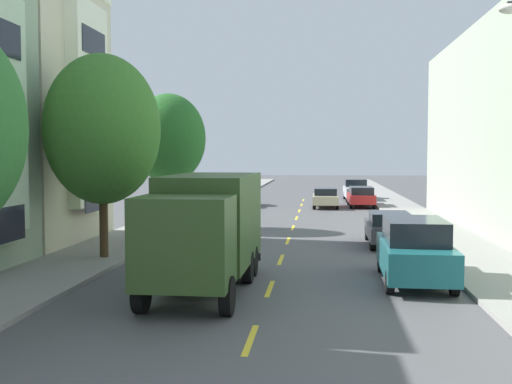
% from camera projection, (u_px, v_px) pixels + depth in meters
% --- Properties ---
extents(ground_plane, '(160.00, 160.00, 0.00)m').
position_uv_depth(ground_plane, '(295.00, 222.00, 35.88)').
color(ground_plane, '#4C4C4F').
extents(sidewalk_left, '(3.20, 120.00, 0.14)m').
position_uv_depth(sidewalk_left, '(166.00, 223.00, 34.62)').
color(sidewalk_left, gray).
rests_on(sidewalk_left, ground_plane).
extents(sidewalk_right, '(3.20, 120.00, 0.14)m').
position_uv_depth(sidewalk_right, '(427.00, 226.00, 33.16)').
color(sidewalk_right, gray).
rests_on(sidewalk_right, ground_plane).
extents(lane_centerline_dashes, '(0.14, 47.20, 0.01)m').
position_uv_depth(lane_centerline_dashes, '(291.00, 234.00, 30.42)').
color(lane_centerline_dashes, yellow).
rests_on(lane_centerline_dashes, ground_plane).
extents(street_tree_second, '(4.17, 4.17, 7.34)m').
position_uv_depth(street_tree_second, '(102.00, 129.00, 22.49)').
color(street_tree_second, '#47331E').
rests_on(street_tree_second, sidewalk_left).
extents(street_tree_third, '(3.82, 3.82, 6.87)m').
position_uv_depth(street_tree_third, '(169.00, 139.00, 32.32)').
color(street_tree_third, '#47331E').
rests_on(street_tree_third, sidewalk_left).
extents(delivery_box_truck, '(2.48, 7.08, 3.26)m').
position_uv_depth(delivery_box_truck, '(206.00, 225.00, 17.79)').
color(delivery_box_truck, '#2D471E').
rests_on(delivery_box_truck, ground_plane).
extents(parked_suv_teal, '(2.06, 4.84, 1.93)m').
position_uv_depth(parked_suv_teal, '(415.00, 250.00, 18.78)').
color(parked_suv_teal, '#195B60').
rests_on(parked_suv_teal, ground_plane).
extents(parked_hatchback_burgundy, '(1.77, 4.01, 1.50)m').
position_uv_depth(parked_hatchback_burgundy, '(183.00, 227.00, 26.91)').
color(parked_hatchback_burgundy, maroon).
rests_on(parked_hatchback_burgundy, ground_plane).
extents(parked_sedan_charcoal, '(1.84, 4.52, 1.43)m').
position_uv_depth(parked_sedan_charcoal, '(389.00, 228.00, 26.49)').
color(parked_sedan_charcoal, '#333338').
rests_on(parked_sedan_charcoal, ground_plane).
extents(parked_hatchback_forest, '(1.86, 4.05, 1.50)m').
position_uv_depth(parked_hatchback_forest, '(242.00, 196.00, 46.89)').
color(parked_hatchback_forest, '#194C28').
rests_on(parked_hatchback_forest, ground_plane).
extents(parked_pickup_silver, '(2.09, 5.34, 1.73)m').
position_uv_depth(parked_pickup_silver, '(357.00, 191.00, 52.27)').
color(parked_pickup_silver, '#B2B5BA').
rests_on(parked_pickup_silver, ground_plane).
extents(parked_wagon_red, '(1.87, 4.72, 1.50)m').
position_uv_depth(parked_wagon_red, '(361.00, 196.00, 45.87)').
color(parked_wagon_red, '#AD1E1E').
rests_on(parked_wagon_red, ground_plane).
extents(moving_champagne_sedan, '(1.80, 4.50, 1.43)m').
position_uv_depth(moving_champagne_sedan, '(325.00, 197.00, 45.19)').
color(moving_champagne_sedan, tan).
rests_on(moving_champagne_sedan, ground_plane).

